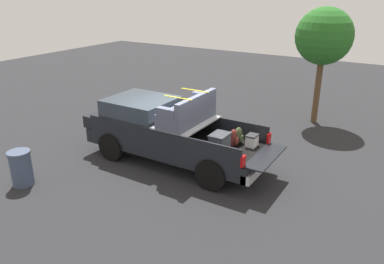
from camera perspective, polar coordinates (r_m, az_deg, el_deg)
name	(u,v)px	position (r m, az deg, el deg)	size (l,w,h in m)	color
ground_plane	(175,161)	(11.60, -2.54, -4.50)	(40.00, 40.00, 0.00)	#262628
pickup_truck	(165,130)	(11.40, -4.11, 0.29)	(6.05, 2.06, 2.23)	black
tree_background	(324,37)	(14.97, 19.47, 13.50)	(2.10, 2.10, 4.39)	brown
trash_can	(21,168)	(11.08, -24.57, -5.00)	(0.60, 0.60, 0.98)	#3F4C66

